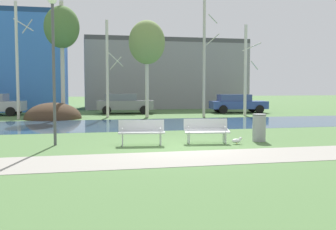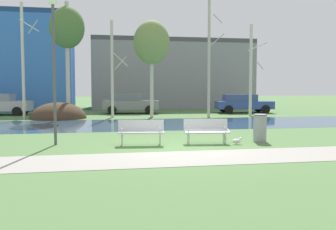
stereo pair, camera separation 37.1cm
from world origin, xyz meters
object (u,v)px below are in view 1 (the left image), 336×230
bench_left (142,132)px  streetlamp (53,45)px  parked_hatch_third_blue (237,103)px  parked_sedan_second_grey (124,103)px  seagull (237,140)px  trash_bin (259,127)px  bench_right (206,130)px

bench_left → streetlamp: (-2.94, 0.63, 2.98)m
parked_hatch_third_blue → parked_sedan_second_grey: bearing=173.4°
seagull → parked_sedan_second_grey: size_ratio=0.10×
seagull → streetlamp: streetlamp is taller
bench_left → parked_hatch_third_blue: (9.78, 15.26, 0.29)m
parked_sedan_second_grey → streetlamp: bearing=-104.5°
trash_bin → parked_hatch_third_blue: parked_hatch_third_blue is taller
parked_sedan_second_grey → trash_bin: bearing=-78.4°
seagull → parked_hatch_third_blue: parked_hatch_third_blue is taller
bench_right → streetlamp: streetlamp is taller
seagull → trash_bin: bearing=26.4°
parked_sedan_second_grey → bench_right: bearing=-85.6°
bench_left → parked_sedan_second_grey: (1.11, 16.27, 0.32)m
bench_left → trash_bin: bearing=0.7°
bench_right → trash_bin: trash_bin is taller
streetlamp → bench_left: bearing=-12.1°
parked_sedan_second_grey → parked_hatch_third_blue: (8.68, -1.00, -0.03)m
bench_right → parked_sedan_second_grey: bearing=94.4°
seagull → bench_right: bearing=153.2°
trash_bin → seagull: 1.29m
parked_sedan_second_grey → bench_left: bearing=-93.9°
seagull → streetlamp: bearing=169.9°
seagull → parked_hatch_third_blue: 17.04m
streetlamp → parked_hatch_third_blue: (12.72, 14.63, -2.69)m
seagull → streetlamp: (-6.27, 1.12, 3.32)m
bench_left → bench_right: 2.36m
bench_right → trash_bin: size_ratio=1.63×
trash_bin → streetlamp: streetlamp is taller
parked_sedan_second_grey → seagull: bearing=-82.4°
parked_sedan_second_grey → parked_hatch_third_blue: bearing=-6.6°
bench_left → seagull: bearing=-8.4°
bench_left → trash_bin: 4.43m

